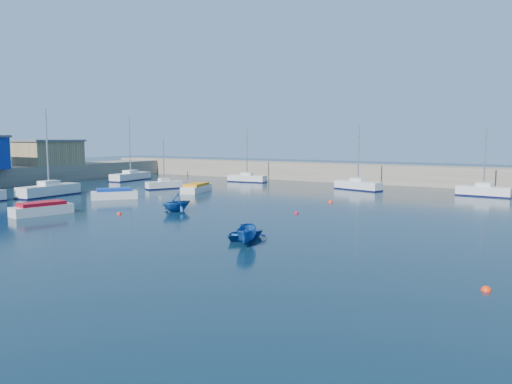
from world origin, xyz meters
The scene contains 20 objects.
ground centered at (0.00, 0.00, 0.00)m, with size 220.00×220.00×0.00m, color #0A202E.
back_wall centered at (0.00, 46.00, 1.30)m, with size 96.00×4.50×2.60m, color gray.
left_quay centered at (-42.00, 18.00, 1.20)m, with size 6.00×62.00×2.40m, color gray.
brick_shed_a centered at (-42.00, 24.00, 4.10)m, with size 6.00×8.00×3.40m, color #978358.
sailboat_2 centered at (-25.58, 11.88, 0.68)m, with size 2.57×7.31×9.46m.
sailboat_3 centered at (-20.22, 24.49, 0.53)m, with size 2.99×4.68×6.18m.
sailboat_4 centered at (-32.97, 31.30, 0.61)m, with size 2.84×7.43×9.44m.
sailboat_5 centered at (-16.59, 38.13, 0.55)m, with size 5.80×2.16×7.49m.
sailboat_6 centered at (0.95, 35.94, 0.59)m, with size 6.29×3.32×8.01m.
sailboat_7 centered at (15.01, 36.64, 0.60)m, with size 5.67×2.04×7.45m.
motorboat_0 centered at (-14.51, 3.13, 0.51)m, with size 2.63×5.05×1.08m.
motorboat_1 centered at (-17.57, 13.83, 0.53)m, with size 4.15×4.62×1.13m.
motorboat_2 centered at (-14.35, 23.53, 0.50)m, with size 3.05×5.43×1.06m.
dinghy_center centered at (5.15, 3.48, 0.31)m, with size 2.14×2.99×0.62m, color #164899.
dinghy_left centered at (-6.18, 10.39, 0.80)m, with size 2.60×3.02×1.59m, color #164899.
dinghy_right centered at (6.25, 2.24, 0.57)m, with size 1.12×2.97×1.15m, color #164899.
buoy_0 centered at (-9.23, 6.66, 0.00)m, with size 0.38×0.38×0.38m, color #F7310D.
buoy_1 centered at (3.26, 14.72, 0.00)m, with size 0.39×0.39×0.39m, color #B40D2A.
buoy_3 centered at (2.83, 23.03, 0.00)m, with size 0.46×0.46×0.46m, color #F7310D.
buoy_5 centered at (19.68, -0.22, 0.00)m, with size 0.43×0.43×0.43m, color #F7310D.
Camera 1 is at (22.05, -22.51, 6.36)m, focal length 35.00 mm.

